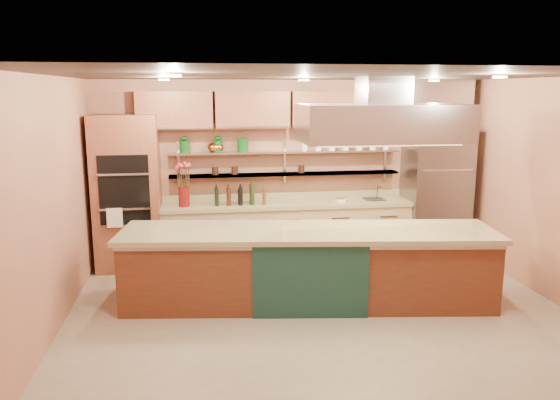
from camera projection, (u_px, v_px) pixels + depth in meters
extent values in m
cube|color=gray|center=(321.00, 316.00, 6.52)|extent=(6.00, 5.00, 0.02)
cube|color=black|center=(325.00, 75.00, 5.97)|extent=(6.00, 5.00, 0.02)
cube|color=#B07053|center=(287.00, 170.00, 8.67)|extent=(6.00, 0.04, 2.80)
cube|color=#B07053|center=(403.00, 270.00, 3.82)|extent=(6.00, 0.04, 2.80)
cube|color=#B07053|center=(48.00, 209.00, 5.81)|extent=(0.04, 5.00, 2.80)
cube|color=brown|center=(127.00, 193.00, 8.05)|extent=(0.95, 0.64, 2.30)
cube|color=gray|center=(436.00, 191.00, 8.73)|extent=(0.95, 0.72, 2.10)
cube|color=tan|center=(287.00, 231.00, 8.55)|extent=(3.84, 0.64, 0.93)
cube|color=#B8BBBF|center=(286.00, 174.00, 8.54)|extent=(3.60, 0.26, 0.03)
cube|color=#B8BBBF|center=(286.00, 152.00, 8.48)|extent=(3.60, 0.26, 0.03)
cube|color=brown|center=(290.00, 110.00, 8.31)|extent=(4.60, 0.36, 0.55)
cube|color=#B8BBBF|center=(382.00, 123.00, 6.61)|extent=(2.00, 1.00, 0.45)
cube|color=#FFE5A5|center=(321.00, 78.00, 6.17)|extent=(4.00, 2.80, 0.02)
cube|color=brown|center=(308.00, 266.00, 6.83)|extent=(4.62, 1.58, 0.95)
cylinder|color=maroon|center=(184.00, 197.00, 8.15)|extent=(0.20, 0.20, 0.29)
cube|color=black|center=(240.00, 196.00, 8.28)|extent=(0.86, 0.36, 0.27)
cube|color=white|center=(340.00, 199.00, 8.53)|extent=(0.16, 0.13, 0.08)
cylinder|color=silver|center=(377.00, 193.00, 8.70)|extent=(0.04, 0.04, 0.21)
ellipsoid|color=#C35A2D|center=(213.00, 147.00, 8.29)|extent=(0.23, 0.23, 0.15)
cylinder|color=#0F4815|center=(243.00, 145.00, 8.35)|extent=(0.21, 0.21, 0.20)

